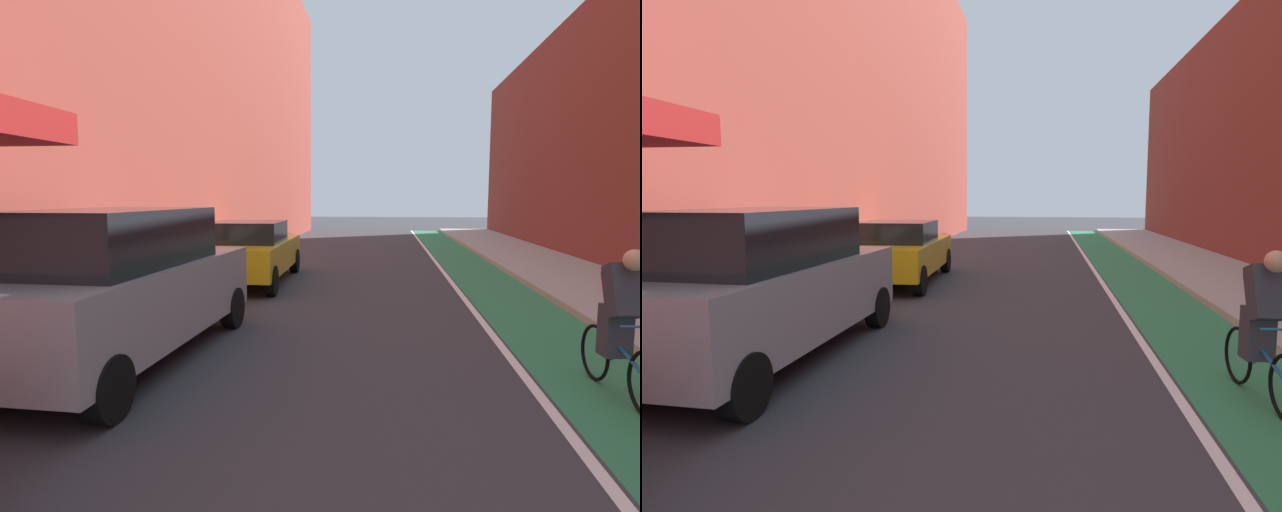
{
  "view_description": "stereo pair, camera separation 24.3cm",
  "coord_description": "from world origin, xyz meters",
  "views": [
    {
      "loc": [
        0.49,
        4.39,
        2.14
      ],
      "look_at": [
        -0.39,
        11.51,
        1.32
      ],
      "focal_mm": 29.42,
      "sensor_mm": 36.0,
      "label": 1
    },
    {
      "loc": [
        0.73,
        4.43,
        2.14
      ],
      "look_at": [
        -0.39,
        11.51,
        1.32
      ],
      "focal_mm": 29.42,
      "sensor_mm": 36.0,
      "label": 2
    }
  ],
  "objects": [
    {
      "name": "bike_lane_paint",
      "position": [
        3.08,
        17.86,
        0.0
      ],
      "size": [
        1.6,
        39.72,
        0.0
      ],
      "primitive_type": "cube",
      "color": "#2D8451",
      "rests_on": "ground"
    },
    {
      "name": "building_facade_left",
      "position": [
        -5.68,
        17.85,
        6.41
      ],
      "size": [
        4.15,
        39.72,
        12.82
      ],
      "color": "brown",
      "rests_on": "ground"
    },
    {
      "name": "parked_sedan_yellow_cab",
      "position": [
        -2.83,
        17.02,
        0.79
      ],
      "size": [
        2.08,
        4.74,
        1.53
      ],
      "color": "yellow",
      "rests_on": "ground"
    },
    {
      "name": "ground_plane",
      "position": [
        0.0,
        15.86,
        0.0
      ],
      "size": [
        87.38,
        87.38,
        0.0
      ],
      "primitive_type": "plane",
      "color": "#38383D"
    },
    {
      "name": "cyclist_trailing",
      "position": [
        2.99,
        10.18,
        0.85
      ],
      "size": [
        0.48,
        1.7,
        1.61
      ],
      "color": "black",
      "rests_on": "ground"
    },
    {
      "name": "parked_suv_silver",
      "position": [
        -2.83,
        10.68,
        1.02
      ],
      "size": [
        1.99,
        4.83,
        1.98
      ],
      "color": "#9EA0A8",
      "rests_on": "ground"
    },
    {
      "name": "lane_divider_stripe",
      "position": [
        2.18,
        17.86,
        0.0
      ],
      "size": [
        0.12,
        39.72,
        0.0
      ],
      "primitive_type": "cube",
      "color": "white",
      "rests_on": "ground"
    },
    {
      "name": "sidewalk_right",
      "position": [
        5.34,
        17.86,
        0.07
      ],
      "size": [
        2.91,
        39.72,
        0.14
      ],
      "primitive_type": "cube",
      "color": "#A8A59E",
      "rests_on": "ground"
    }
  ]
}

